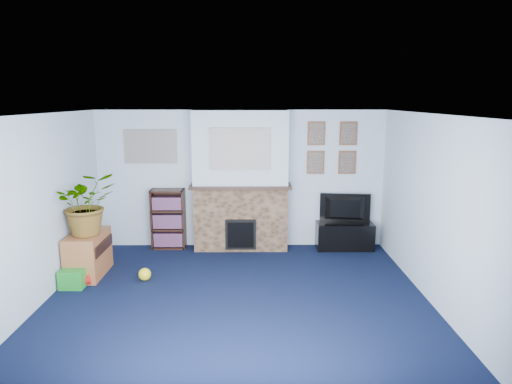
{
  "coord_description": "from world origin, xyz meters",
  "views": [
    {
      "loc": [
        0.21,
        -5.61,
        2.58
      ],
      "look_at": [
        0.25,
        0.85,
        1.26
      ],
      "focal_mm": 32.0,
      "sensor_mm": 36.0,
      "label": 1
    }
  ],
  "objects_px": {
    "sideboard": "(88,252)",
    "bookshelf": "(168,220)",
    "television": "(345,209)",
    "tv_stand": "(344,236)"
  },
  "relations": [
    {
      "from": "tv_stand",
      "to": "bookshelf",
      "type": "xyz_separation_m",
      "value": [
        -3.08,
        0.08,
        0.28
      ]
    },
    {
      "from": "tv_stand",
      "to": "sideboard",
      "type": "height_order",
      "value": "sideboard"
    },
    {
      "from": "tv_stand",
      "to": "sideboard",
      "type": "bearing_deg",
      "value": -163.74
    },
    {
      "from": "television",
      "to": "sideboard",
      "type": "xyz_separation_m",
      "value": [
        -4.05,
        -1.2,
        -0.36
      ]
    },
    {
      "from": "bookshelf",
      "to": "sideboard",
      "type": "bearing_deg",
      "value": -127.66
    },
    {
      "from": "tv_stand",
      "to": "television",
      "type": "relative_size",
      "value": 1.12
    },
    {
      "from": "bookshelf",
      "to": "sideboard",
      "type": "xyz_separation_m",
      "value": [
        -0.97,
        -1.26,
        -0.15
      ]
    },
    {
      "from": "television",
      "to": "bookshelf",
      "type": "distance_m",
      "value": 3.09
    },
    {
      "from": "sideboard",
      "to": "bookshelf",
      "type": "bearing_deg",
      "value": 52.34
    },
    {
      "from": "tv_stand",
      "to": "sideboard",
      "type": "distance_m",
      "value": 4.22
    }
  ]
}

